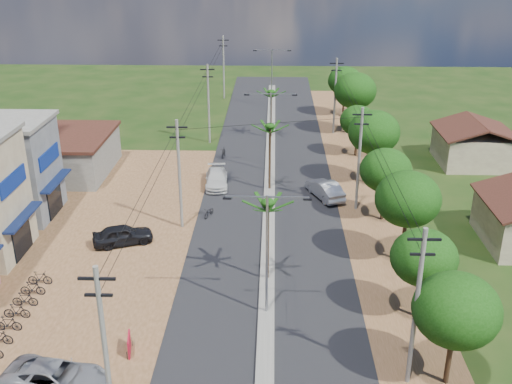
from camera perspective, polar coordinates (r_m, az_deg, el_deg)
ground at (r=37.99m, az=0.99°, el=-11.49°), size 160.00×160.00×0.00m
road at (r=51.08m, az=1.24°, el=-1.95°), size 12.00×110.00×0.04m
median at (r=53.79m, az=1.27°, el=-0.55°), size 1.00×90.00×0.18m
dirt_lot_west at (r=47.36m, az=-17.40°, el=-5.18°), size 18.00×46.00×0.04m
dirt_shoulder_east at (r=51.73m, az=10.70°, el=-2.04°), size 5.00×90.00×0.03m
shophouse_grey at (r=53.42m, az=-23.05°, el=2.09°), size 9.00×6.40×8.30m
low_shed at (r=62.44m, az=-18.34°, el=3.48°), size 10.40×10.40×3.95m
house_east_far at (r=65.69m, az=20.08°, el=4.57°), size 7.60×7.50×4.60m
tree_east_a at (r=31.86m, az=18.54°, el=-10.62°), size 4.40×4.40×6.37m
tree_east_b at (r=36.94m, az=15.70°, el=-6.04°), size 4.00×4.00×5.83m
tree_east_c at (r=42.84m, az=14.26°, el=-0.65°), size 4.60×4.60×6.83m
tree_east_d at (r=49.33m, az=12.26°, el=2.02°), size 4.20×4.20×6.13m
tree_east_e at (r=56.59m, az=11.17°, el=5.61°), size 4.80×4.80×7.14m
tree_east_f at (r=64.45m, az=9.67°, el=6.71°), size 3.80×3.80×5.52m
tree_east_g at (r=71.87m, az=9.41°, el=9.51°), size 5.00×5.00×7.38m
tree_east_h at (r=79.71m, az=8.46°, el=10.42°), size 4.40×4.40×6.52m
palm_median_near at (r=38.78m, az=1.13°, el=-1.36°), size 2.00×2.00×6.15m
palm_median_mid at (r=53.67m, az=1.34°, el=6.01°), size 2.00×2.00×6.55m
palm_median_far at (r=69.29m, az=1.46°, el=9.33°), size 2.00×2.00×5.85m
streetlight_near at (r=35.51m, az=1.04°, el=-5.10°), size 5.10×0.18×8.00m
streetlight_mid at (r=58.78m, az=1.38°, el=6.38°), size 5.10×0.18×8.00m
streetlight_far at (r=83.06m, az=1.52°, el=11.26°), size 5.10×0.18×8.00m
utility_pole_w_a at (r=28.07m, az=-14.17°, el=-14.40°), size 1.60×0.24×9.00m
utility_pole_w_b at (r=47.04m, az=-7.32°, el=1.88°), size 1.60×0.24×9.00m
utility_pole_w_c at (r=67.86m, az=-4.55°, el=8.54°), size 1.60×0.24×9.00m
utility_pole_w_d at (r=88.27m, az=-3.11°, el=11.91°), size 1.60×0.24×9.00m
utility_pole_e_a at (r=31.20m, az=15.03°, el=-10.34°), size 1.60×0.24×9.00m
utility_pole_e_b at (r=50.73m, az=9.81°, el=3.31°), size 1.60×0.24×9.00m
utility_pole_e_c at (r=71.71m, az=7.55°, el=9.19°), size 1.60×0.24×9.00m
car_silver_mid at (r=54.03m, az=6.59°, el=0.23°), size 3.44×5.16×1.61m
car_white_far at (r=56.43m, az=-3.78°, el=1.25°), size 2.43×5.14×1.45m
car_parked_silver at (r=33.64m, az=-18.52°, el=-16.47°), size 5.78×3.38×1.51m
car_parked_dark at (r=46.68m, az=-12.57°, el=-4.03°), size 4.84×3.29×1.53m
moto_rider_west_a at (r=50.25m, az=-4.49°, el=-1.96°), size 1.06×1.66×0.83m
moto_rider_west_b at (r=63.99m, az=-3.12°, el=3.74°), size 0.72×1.85×1.08m
roadside_sign at (r=35.23m, az=-11.98°, el=-14.03°), size 0.33×1.37×1.15m
parked_scooter_row at (r=39.58m, az=-22.19°, el=-11.00°), size 1.67×9.58×1.00m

